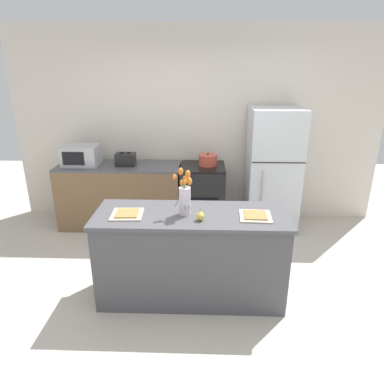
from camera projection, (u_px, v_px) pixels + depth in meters
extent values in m
plane|color=beige|center=(191.00, 294.00, 3.47)|extent=(10.00, 10.00, 0.00)
cube|color=silver|center=(196.00, 127.00, 4.88)|extent=(5.20, 0.08, 2.70)
cube|color=#4C4C51|center=(191.00, 257.00, 3.32)|extent=(1.76, 0.62, 0.86)
cube|color=#4C4C51|center=(191.00, 215.00, 3.17)|extent=(1.80, 0.66, 0.03)
cube|color=brown|center=(121.00, 196.00, 4.86)|extent=(1.68, 0.60, 0.86)
cube|color=#515156|center=(119.00, 166.00, 4.70)|extent=(1.68, 0.60, 0.03)
cube|color=black|center=(202.00, 197.00, 4.82)|extent=(0.60, 0.60, 0.87)
cube|color=black|center=(203.00, 167.00, 4.66)|extent=(0.60, 0.60, 0.02)
cube|color=black|center=(202.00, 208.00, 4.54)|extent=(0.42, 0.01, 0.29)
cube|color=silver|center=(273.00, 171.00, 4.65)|extent=(0.68, 0.64, 1.67)
cube|color=black|center=(279.00, 163.00, 4.27)|extent=(0.67, 0.01, 0.01)
cylinder|color=#B2B5B7|center=(261.00, 198.00, 4.42)|extent=(0.02, 0.02, 0.72)
cylinder|color=silver|center=(185.00, 201.00, 3.11)|extent=(0.11, 0.11, 0.26)
cylinder|color=#4C9342|center=(186.00, 192.00, 3.08)|extent=(0.04, 0.01, 0.30)
ellipsoid|color=orange|center=(188.00, 174.00, 3.01)|extent=(0.05, 0.05, 0.07)
cylinder|color=#4C9342|center=(186.00, 195.00, 3.10)|extent=(0.06, 0.06, 0.24)
ellipsoid|color=orange|center=(189.00, 180.00, 3.07)|extent=(0.04, 0.04, 0.05)
cylinder|color=#4C9342|center=(185.00, 195.00, 3.10)|extent=(0.01, 0.10, 0.22)
ellipsoid|color=orange|center=(185.00, 180.00, 3.10)|extent=(0.04, 0.04, 0.06)
cylinder|color=#4C9342|center=(183.00, 191.00, 3.08)|extent=(0.05, 0.04, 0.31)
ellipsoid|color=orange|center=(181.00, 171.00, 3.04)|extent=(0.05, 0.05, 0.07)
cylinder|color=#4C9342|center=(182.00, 193.00, 3.08)|extent=(0.13, 0.02, 0.27)
ellipsoid|color=orange|center=(174.00, 177.00, 3.02)|extent=(0.03, 0.03, 0.05)
cylinder|color=#4C9342|center=(183.00, 196.00, 3.08)|extent=(0.03, 0.02, 0.23)
ellipsoid|color=orange|center=(182.00, 183.00, 3.02)|extent=(0.03, 0.03, 0.05)
cylinder|color=#4C9342|center=(185.00, 195.00, 3.07)|extent=(0.02, 0.09, 0.25)
ellipsoid|color=orange|center=(185.00, 182.00, 2.98)|extent=(0.03, 0.03, 0.05)
cylinder|color=#4C9342|center=(186.00, 195.00, 3.07)|extent=(0.07, 0.06, 0.24)
ellipsoid|color=orange|center=(190.00, 182.00, 3.00)|extent=(0.04, 0.04, 0.06)
ellipsoid|color=#E5CC4C|center=(200.00, 216.00, 3.01)|extent=(0.07, 0.07, 0.08)
cone|color=#E5CC4C|center=(200.00, 212.00, 2.99)|extent=(0.04, 0.04, 0.03)
cylinder|color=brown|center=(200.00, 209.00, 2.98)|extent=(0.01, 0.01, 0.02)
cube|color=beige|center=(127.00, 214.00, 3.13)|extent=(0.30, 0.30, 0.01)
cube|color=#A37A42|center=(127.00, 213.00, 3.13)|extent=(0.21, 0.21, 0.01)
cube|color=beige|center=(255.00, 216.00, 3.09)|extent=(0.30, 0.30, 0.01)
cube|color=#A37A42|center=(255.00, 215.00, 3.09)|extent=(0.21, 0.21, 0.01)
cube|color=black|center=(126.00, 159.00, 4.65)|extent=(0.26, 0.18, 0.17)
cube|color=black|center=(122.00, 153.00, 4.62)|extent=(0.05, 0.11, 0.01)
cube|color=black|center=(128.00, 153.00, 4.62)|extent=(0.05, 0.11, 0.01)
cube|color=black|center=(115.00, 158.00, 4.64)|extent=(0.02, 0.02, 0.02)
cylinder|color=#CC4C38|center=(208.00, 160.00, 4.67)|extent=(0.25, 0.25, 0.13)
cylinder|color=#CC4C38|center=(208.00, 155.00, 4.64)|extent=(0.26, 0.26, 0.01)
sphere|color=black|center=(208.00, 154.00, 4.63)|extent=(0.02, 0.02, 0.02)
cube|color=#B7BABC|center=(81.00, 155.00, 4.67)|extent=(0.48, 0.36, 0.27)
cube|color=black|center=(73.00, 159.00, 4.49)|extent=(0.29, 0.01, 0.18)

